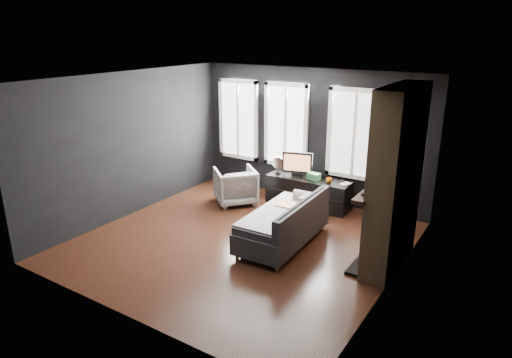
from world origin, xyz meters
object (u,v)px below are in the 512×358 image
Objects in this scene: armchair at (235,184)px; monitor at (297,162)px; mantel_vase at (388,171)px; sofa at (283,221)px; mug at (329,180)px; book at (342,178)px; media_console at (308,192)px.

monitor is at bearing 163.47° from armchair.
armchair is 4.36× the size of mantel_vase.
monitor is (-0.69, 1.78, 0.45)m from sofa.
mug is 1.86m from mantel_vase.
book is at bearing -13.73° from monitor.
media_console is 0.57m from mug.
monitor is (-0.28, 0.01, 0.57)m from media_console.
book is (0.24, 0.09, 0.05)m from mug.
armchair is 1.49m from media_console.
mantel_vase is at bearing -43.45° from book.
media_console is 0.79m from book.
mug is at bearing -20.28° from monitor.
armchair reaches higher than mug.
sofa is 1.96m from monitor.
mantel_vase reaches higher than mug.
monitor is 2.97× the size of book.
mantel_vase reaches higher than book.
monitor is 3.38× the size of mantel_vase.
monitor reaches higher than mug.
mantel_vase reaches higher than media_console.
book is at bearing 3.51° from media_console.
book is (0.27, 1.83, 0.28)m from sofa.
sofa is 10.32× the size of mantel_vase.
sofa is at bearing -85.47° from monitor.
armchair is at bearing -164.09° from monitor.
media_console is at bearing -175.13° from book.
mantel_vase reaches higher than monitor.
mantel_vase is (3.18, -0.39, 0.92)m from armchair.
book reaches higher than mug.
monitor reaches higher than book.
sofa reaches higher than media_console.
sofa is at bearing -78.40° from media_console.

